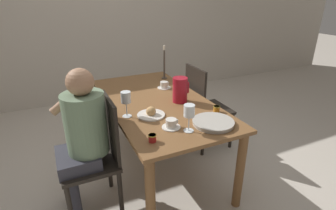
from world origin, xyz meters
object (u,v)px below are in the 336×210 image
(jam_jar_amber, at_px, (152,138))
(candlestick_tall, at_px, (164,66))
(jam_jar_red, at_px, (217,109))
(person_seated, at_px, (82,133))
(wine_glass_water, at_px, (126,98))
(teacup_near_person, at_px, (171,124))
(chair_person_side, at_px, (98,154))
(serving_tray, at_px, (213,122))
(chair_opposite, at_px, (204,106))
(wine_glass_juice, at_px, (189,112))
(bread_plate, at_px, (151,113))
(red_pitcher, at_px, (180,90))
(teacup_across, at_px, (164,85))

(jam_jar_amber, bearing_deg, candlestick_tall, 62.47)
(jam_jar_amber, relative_size, jam_jar_red, 1.00)
(person_seated, bearing_deg, candlestick_tall, -50.36)
(wine_glass_water, height_order, teacup_near_person, wine_glass_water)
(chair_person_side, relative_size, serving_tray, 2.97)
(teacup_near_person, height_order, jam_jar_amber, teacup_near_person)
(jam_jar_red, bearing_deg, chair_opposite, 65.79)
(wine_glass_juice, bearing_deg, jam_jar_red, 26.99)
(teacup_near_person, distance_m, jam_jar_amber, 0.23)
(chair_opposite, distance_m, teacup_near_person, 1.03)
(serving_tray, bearing_deg, jam_jar_amber, -175.72)
(chair_person_side, bearing_deg, wine_glass_juice, -118.84)
(bread_plate, height_order, candlestick_tall, candlestick_tall)
(bread_plate, bearing_deg, red_pitcher, 25.65)
(teacup_across, bearing_deg, red_pitcher, -93.07)
(serving_tray, bearing_deg, red_pitcher, 92.51)
(chair_person_side, height_order, teacup_near_person, chair_person_side)
(serving_tray, distance_m, jam_jar_amber, 0.51)
(wine_glass_juice, relative_size, jam_jar_red, 3.72)
(candlestick_tall, bearing_deg, chair_person_side, -137.68)
(chair_person_side, relative_size, bread_plate, 4.15)
(person_seated, distance_m, teacup_near_person, 0.65)
(teacup_across, bearing_deg, wine_glass_juice, -103.45)
(red_pitcher, bearing_deg, jam_jar_red, -62.36)
(chair_opposite, relative_size, wine_glass_water, 4.45)
(red_pitcher, relative_size, teacup_across, 1.62)
(teacup_near_person, distance_m, jam_jar_red, 0.47)
(person_seated, xyz_separation_m, jam_jar_red, (1.07, -0.15, 0.05))
(teacup_near_person, relative_size, bread_plate, 0.62)
(candlestick_tall, bearing_deg, chair_opposite, -55.77)
(red_pitcher, xyz_separation_m, bread_plate, (-0.35, -0.17, -0.09))
(red_pitcher, bearing_deg, teacup_across, 86.93)
(wine_glass_water, xyz_separation_m, bread_plate, (0.18, -0.07, -0.14))
(red_pitcher, height_order, candlestick_tall, candlestick_tall)
(jam_jar_amber, bearing_deg, jam_jar_red, 17.95)
(bread_plate, height_order, jam_jar_amber, bread_plate)
(wine_glass_water, distance_m, jam_jar_red, 0.75)
(chair_person_side, bearing_deg, candlestick_tall, -47.68)
(chair_person_side, distance_m, serving_tray, 0.92)
(chair_person_side, bearing_deg, jam_jar_red, -98.48)
(person_seated, relative_size, candlestick_tall, 3.10)
(serving_tray, relative_size, jam_jar_amber, 5.75)
(jam_jar_red, bearing_deg, serving_tray, -130.57)
(jam_jar_red, bearing_deg, teacup_across, 101.78)
(person_seated, distance_m, red_pitcher, 0.92)
(red_pitcher, height_order, teacup_near_person, red_pitcher)
(bread_plate, bearing_deg, candlestick_tall, 59.55)
(person_seated, height_order, teacup_across, person_seated)
(bread_plate, bearing_deg, serving_tray, -42.37)
(wine_glass_water, height_order, jam_jar_red, wine_glass_water)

